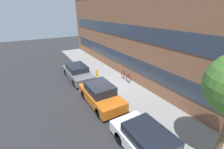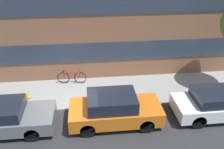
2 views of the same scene
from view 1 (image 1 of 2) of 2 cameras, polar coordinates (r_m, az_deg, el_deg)
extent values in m
plane|color=#2B2B2D|center=(12.52, -3.84, -5.26)|extent=(56.00, 56.00, 0.00)
cube|color=gray|center=(13.13, 1.85, -3.49)|extent=(28.00, 2.92, 0.12)
cube|color=brown|center=(13.02, 9.43, 13.99)|extent=(28.00, 0.90, 7.88)
cube|color=#2D3847|center=(13.26, 7.24, 4.44)|extent=(25.76, 0.04, 1.10)
cube|color=#2D3847|center=(12.67, 7.84, 15.64)|extent=(25.76, 0.04, 1.10)
cube|color=slate|center=(14.38, -12.86, 0.38)|extent=(4.43, 1.78, 0.58)
cube|color=black|center=(14.34, -13.27, 2.57)|extent=(2.30, 1.57, 0.48)
cylinder|color=black|center=(13.52, -7.71, -1.72)|extent=(0.61, 0.18, 0.61)
cylinder|color=black|center=(13.06, -14.17, -3.19)|extent=(0.61, 0.18, 0.61)
cylinder|color=black|center=(15.90, -11.64, 1.88)|extent=(0.61, 0.18, 0.61)
cylinder|color=black|center=(15.51, -17.20, 0.75)|extent=(0.61, 0.18, 0.61)
cube|color=#D16619|center=(10.33, -4.21, -8.41)|extent=(3.97, 1.76, 0.63)
cube|color=black|center=(10.16, -4.71, -5.13)|extent=(2.06, 1.55, 0.57)
cylinder|color=black|center=(9.89, 3.28, -11.57)|extent=(0.63, 0.18, 0.63)
cylinder|color=black|center=(9.27, -5.15, -14.37)|extent=(0.63, 0.18, 0.63)
cylinder|color=black|center=(11.70, -3.43, -5.64)|extent=(0.63, 0.18, 0.63)
cylinder|color=black|center=(11.18, -10.69, -7.54)|extent=(0.63, 0.18, 0.63)
cube|color=silver|center=(7.33, 14.76, -25.44)|extent=(4.21, 1.73, 0.58)
cube|color=black|center=(7.03, 14.19, -21.82)|extent=(2.19, 1.52, 0.46)
cylinder|color=black|center=(8.51, 12.10, -18.83)|extent=(0.64, 0.18, 0.64)
cylinder|color=black|center=(7.79, 2.86, -23.10)|extent=(0.64, 0.18, 0.64)
cylinder|color=gold|center=(14.41, -5.75, -0.72)|extent=(0.26, 0.26, 0.04)
cylinder|color=gold|center=(14.29, -5.80, 0.43)|extent=(0.18, 0.18, 0.58)
sphere|color=gold|center=(14.17, -5.85, 1.66)|extent=(0.19, 0.19, 0.19)
cylinder|color=gold|center=(14.40, -6.08, 0.85)|extent=(0.14, 0.07, 0.07)
cylinder|color=gold|center=(14.13, -5.53, 0.43)|extent=(0.14, 0.07, 0.07)
torus|color=black|center=(13.14, 6.28, -1.67)|extent=(0.68, 0.10, 0.68)
torus|color=black|center=(13.86, 4.32, -0.23)|extent=(0.68, 0.10, 0.68)
cylinder|color=maroon|center=(13.38, 5.32, 0.25)|extent=(0.88, 0.14, 0.06)
cylinder|color=maroon|center=(13.75, 4.44, 0.44)|extent=(0.06, 0.06, 0.38)
cylinder|color=maroon|center=(13.07, 6.27, -0.88)|extent=(0.06, 0.06, 0.38)
ellipsoid|color=black|center=(13.67, 4.46, 1.29)|extent=(0.21, 0.10, 0.05)
cylinder|color=maroon|center=(12.99, 6.32, 0.01)|extent=(0.09, 0.44, 0.05)
cylinder|color=brown|center=(7.38, 36.61, -18.22)|extent=(0.21, 0.21, 2.98)
camera|label=2|loc=(10.35, -63.46, 17.78)|focal=40.00mm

